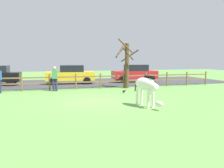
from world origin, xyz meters
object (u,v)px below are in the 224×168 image
at_px(crow_on_grass, 124,91).
at_px(visitor_left_of_tree, 55,77).
at_px(zebra, 146,86).
at_px(parked_car_yellow, 71,74).
at_px(bare_tree, 127,63).
at_px(parked_car_red, 135,73).

relative_size(crow_on_grass, visitor_left_of_tree, 0.13).
bearing_deg(zebra, visitor_left_of_tree, 119.74).
bearing_deg(zebra, parked_car_yellow, 101.81).
bearing_deg(zebra, bare_tree, 77.82).
bearing_deg(visitor_left_of_tree, parked_car_yellow, 69.99).
xyz_separation_m(crow_on_grass, visitor_left_of_tree, (-4.09, 2.24, 0.78)).
relative_size(parked_car_red, parked_car_yellow, 0.98).
xyz_separation_m(bare_tree, crow_on_grass, (-1.06, -2.53, -1.72)).
xyz_separation_m(zebra, parked_car_red, (3.62, 10.61, -0.08)).
bearing_deg(crow_on_grass, parked_car_yellow, 112.39).
distance_m(bare_tree, parked_car_red, 4.54).
relative_size(crow_on_grass, parked_car_yellow, 0.05).
relative_size(bare_tree, crow_on_grass, 16.68).
relative_size(parked_car_yellow, visitor_left_of_tree, 2.54).
bearing_deg(bare_tree, parked_car_yellow, 134.04).
xyz_separation_m(bare_tree, visitor_left_of_tree, (-5.14, -0.29, -0.94)).
relative_size(zebra, crow_on_grass, 8.83).
distance_m(crow_on_grass, parked_car_yellow, 6.87).
xyz_separation_m(parked_car_red, visitor_left_of_tree, (-7.31, -4.16, 0.06)).
height_order(zebra, visitor_left_of_tree, visitor_left_of_tree).
bearing_deg(parked_car_red, bare_tree, -119.29).
relative_size(bare_tree, visitor_left_of_tree, 2.19).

